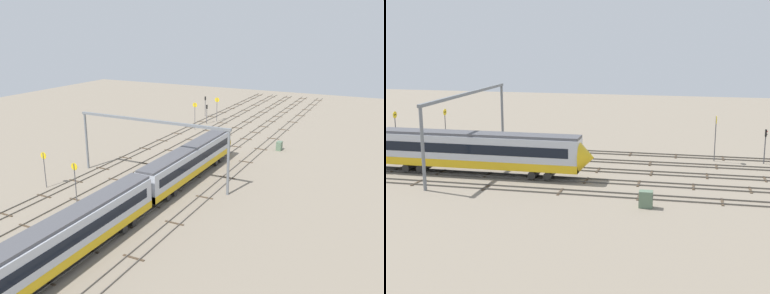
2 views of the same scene
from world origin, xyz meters
TOP-DOWN VIEW (x-y plane):
  - ground_plane at (0.00, 0.00)m, footprint 161.75×161.75m
  - track_near_foreground at (0.00, -9.53)m, footprint 145.75×2.40m
  - track_with_train at (0.00, -4.77)m, footprint 145.75×2.40m
  - track_middle at (0.00, 0.00)m, footprint 145.75×2.40m
  - track_second_far at (0.00, 4.77)m, footprint 145.75×2.40m
  - track_far_background at (-0.00, 9.53)m, footprint 145.75×2.40m
  - overhead_gantry at (-9.90, -0.09)m, footprint 0.40×24.14m
  - speed_sign_near_foreground at (-18.83, 11.52)m, footprint 0.14×0.98m
  - speed_sign_far_trackside at (20.07, 7.75)m, footprint 0.14×1.02m
  - speed_sign_distant_end at (-21.97, 3.16)m, footprint 0.14×0.92m
  - signal_light_trackside_departure at (26.13, 7.71)m, footprint 0.31×0.32m
  - relay_cabinet at (13.11, -12.63)m, footprint 1.30×0.90m

SIDE VIEW (x-z plane):
  - ground_plane at x=0.00m, z-range 0.00..0.00m
  - track_with_train at x=0.00m, z-range -0.01..0.15m
  - track_far_background at x=0.00m, z-range -0.01..0.15m
  - track_middle at x=0.00m, z-range -0.01..0.15m
  - track_near_foreground at x=0.00m, z-range -0.01..0.15m
  - track_second_far at x=0.00m, z-range -0.01..0.15m
  - relay_cabinet at x=13.11m, z-range 0.00..1.60m
  - signal_light_trackside_departure at x=26.13m, z-range 0.69..5.06m
  - speed_sign_near_foreground at x=-18.83m, z-range 0.81..5.94m
  - speed_sign_distant_end at x=-21.97m, z-range 0.83..6.66m
  - speed_sign_far_trackside at x=20.07m, z-range 0.93..6.81m
  - overhead_gantry at x=-9.90m, z-range 2.54..11.57m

